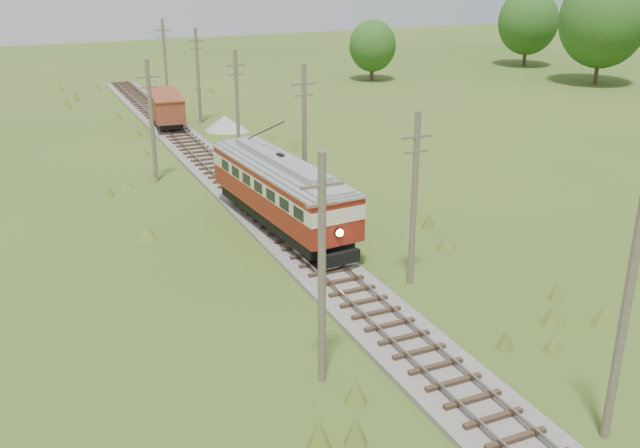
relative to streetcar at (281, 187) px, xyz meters
name	(u,v)px	position (x,y,z in m)	size (l,w,h in m)	color
railbed_main	(243,195)	(0.00, 7.08, -2.62)	(3.60, 96.00, 0.57)	#605B54
streetcar	(281,187)	(0.00, 0.00, 0.00)	(4.14, 13.60, 6.16)	black
gondola	(166,107)	(0.00, 29.16, -0.82)	(3.50, 8.26, 2.66)	black
gravel_pile	(227,123)	(4.78, 26.07, -2.18)	(3.76, 3.99, 1.37)	gray
utility_pole_r_1	(624,321)	(3.10, -21.92, 1.58)	(0.30, 0.30, 8.80)	brown
utility_pole_r_2	(414,198)	(3.30, -8.92, 1.61)	(1.60, 0.30, 8.60)	brown
utility_pole_r_3	(304,135)	(3.20, 4.08, 1.81)	(1.60, 0.30, 9.00)	brown
utility_pole_r_4	(237,103)	(3.00, 17.08, 1.51)	(1.60, 0.30, 8.40)	brown
utility_pole_r_5	(198,75)	(3.40, 30.08, 1.76)	(1.60, 0.30, 8.90)	brown
utility_pole_r_6	(165,59)	(3.20, 43.08, 1.66)	(1.60, 0.30, 8.70)	brown
utility_pole_l_a	(322,270)	(-4.20, -14.92, 1.81)	(1.60, 0.30, 9.00)	brown
utility_pole_l_b	(152,120)	(-4.50, 13.08, 1.61)	(1.60, 0.30, 8.60)	brown
tree_right_4	(604,20)	(54.00, 31.08, 4.93)	(10.50, 10.50, 13.53)	#38281C
tree_right_5	(528,22)	(56.00, 47.08, 3.38)	(8.40, 8.40, 10.82)	#38281C
tree_mid_b	(373,46)	(30.00, 45.08, 1.52)	(5.88, 5.88, 7.57)	#38281C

